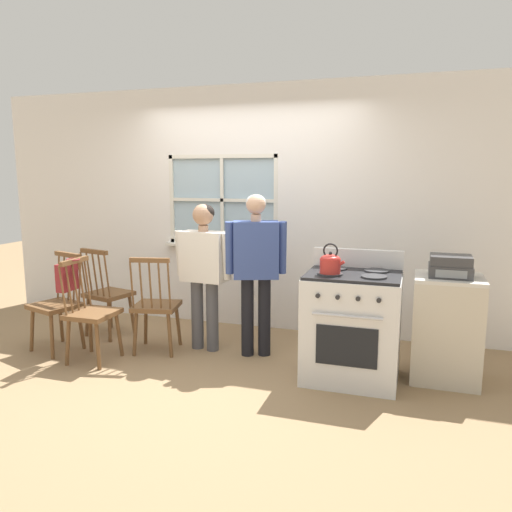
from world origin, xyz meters
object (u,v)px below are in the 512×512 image
Objects in this scene: chair_near_wall at (107,295)px; chair_near_stove at (57,306)px; chair_center_cluster at (156,307)px; potted_plant at (199,238)px; side_counter at (446,329)px; chair_by_window at (91,314)px; person_teen_center at (256,261)px; stereo at (450,266)px; handbag at (67,276)px; stove at (352,325)px; person_elderly_left at (204,262)px; kettle at (330,263)px.

chair_near_wall is 0.57m from chair_near_stove.
potted_plant reaches higher than chair_center_cluster.
potted_plant is 0.25× the size of side_counter.
chair_by_window and chair_near_stove have the same top height.
chair_by_window is 3.18m from side_counter.
chair_near_stove is at bearing 73.09° from chair_by_window.
person_teen_center is 1.71m from stereo.
person_teen_center reaches higher than handbag.
chair_center_cluster reaches higher than side_counter.
stove is (2.66, -0.36, 0.02)m from chair_near_wall.
person_teen_center reaches higher than chair_near_wall.
chair_center_cluster is 1.00× the size of chair_near_stove.
stereo is at bearing -80.73° from chair_by_window.
person_elderly_left is 2.25m from stereo.
person_teen_center reaches higher than stereo.
person_elderly_left is at bearing -55.87° from chair_by_window.
stereo reaches higher than chair_center_cluster.
kettle reaches higher than chair_by_window.
kettle is (1.31, -0.42, 0.14)m from person_elderly_left.
chair_near_wall is 3.46m from stereo.
chair_center_cluster is (0.74, -0.28, 0.00)m from chair_near_wall.
handbag is at bearing -170.58° from side_counter.
kettle is at bearing -143.14° from stove.
chair_near_stove is at bearing -176.45° from stove.
side_counter is at bearing -18.10° from potted_plant.
person_elderly_left reaches higher than potted_plant.
side_counter is (2.67, 0.15, -0.00)m from chair_center_cluster.
chair_center_cluster is at bearing -90.79° from potted_plant.
person_teen_center is at bearing 163.25° from stove.
chair_by_window is at bearing 29.26° from chair_center_cluster.
kettle is 1.00m from stereo.
person_teen_center is at bearing 178.18° from side_counter.
chair_near_wall reaches higher than side_counter.
chair_near_stove is 2.03m from person_teen_center.
handbag is (0.26, -0.15, 0.34)m from chair_near_stove.
kettle is 0.73× the size of stereo.
potted_plant is at bearing -103.09° from chair_center_cluster.
kettle reaches higher than handbag.
potted_plant is (0.97, 1.28, 0.55)m from chair_near_stove.
chair_center_cluster is 1.10m from person_teen_center.
stereo is (3.63, 0.39, 0.54)m from chair_near_stove.
person_elderly_left is at bearing 178.10° from stereo.
person_elderly_left is at bearing 36.10° from chair_near_stove.
chair_near_wall and chair_center_cluster have the same top height.
kettle is at bearing -158.82° from side_counter.
person_elderly_left is 1.61× the size of side_counter.
person_elderly_left reaches higher than side_counter.
chair_near_stove is 3.65m from side_counter.
chair_near_wall is 2.68m from stove.
potted_plant is (-0.41, 0.82, 0.12)m from person_elderly_left.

